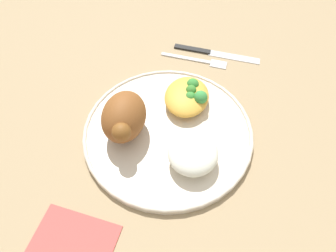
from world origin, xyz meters
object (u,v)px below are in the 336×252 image
plate (168,132)px  roasted_chicken (124,117)px  mac_cheese_with_broccoli (188,96)px  fork (198,60)px  knife (208,52)px  rice_pile (193,154)px  napkin (73,243)px

plate → roasted_chicken: 0.09m
mac_cheese_with_broccoli → fork: (-0.13, -0.00, -0.03)m
roasted_chicken → mac_cheese_with_broccoli: size_ratio=1.05×
fork → knife: knife is taller
roasted_chicken → knife: (-0.25, 0.11, -0.05)m
fork → mac_cheese_with_broccoli: bearing=1.2°
mac_cheese_with_broccoli → plate: bearing=-16.4°
roasted_chicken → rice_pile: size_ratio=1.26×
fork → knife: 0.04m
mac_cheese_with_broccoli → knife: size_ratio=0.51×
mac_cheese_with_broccoli → knife: 0.16m
plate → fork: size_ratio=2.08×
roasted_chicken → fork: roasted_chicken is taller
mac_cheese_with_broccoli → napkin: 0.31m
roasted_chicken → napkin: roasted_chicken is taller
plate → napkin: 0.23m
fork → napkin: 0.43m
roasted_chicken → napkin: (0.19, -0.02, -0.05)m
mac_cheese_with_broccoli → fork: 0.13m
roasted_chicken → knife: bearing=157.2°
plate → rice_pile: 0.08m
rice_pile → napkin: size_ratio=0.69×
plate → napkin: size_ratio=2.52×
rice_pile → knife: size_ratio=0.43×
plate → mac_cheese_with_broccoli: bearing=163.6°
mac_cheese_with_broccoli → fork: bearing=-178.8°
rice_pile → plate: bearing=-133.8°
rice_pile → knife: 0.28m
fork → knife: (-0.03, 0.02, 0.00)m
plate → napkin: plate is taller
plate → roasted_chicken: roasted_chicken is taller
fork → napkin: size_ratio=1.21×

